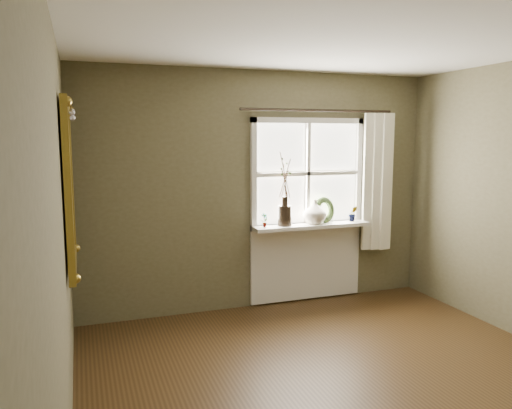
{
  "coord_description": "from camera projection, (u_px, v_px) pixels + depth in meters",
  "views": [
    {
      "loc": [
        -1.88,
        -2.87,
        1.9
      ],
      "look_at": [
        -0.31,
        1.55,
        1.25
      ],
      "focal_mm": 35.0,
      "sensor_mm": 36.0,
      "label": 1
    }
  ],
  "objects": [
    {
      "name": "floor",
      "position": [
        369.0,
        404.0,
        3.56
      ],
      "size": [
        4.5,
        4.5,
        0.0
      ],
      "primitive_type": "plane",
      "color": "#372411",
      "rests_on": "ground"
    },
    {
      "name": "ceiling",
      "position": [
        382.0,
        26.0,
        3.21
      ],
      "size": [
        4.5,
        4.5,
        0.0
      ],
      "primitive_type": "plane",
      "color": "silver",
      "rests_on": "ground"
    },
    {
      "name": "wall_back",
      "position": [
        260.0,
        190.0,
        5.53
      ],
      "size": [
        4.0,
        0.1,
        2.6
      ],
      "primitive_type": "cube",
      "color": "brown",
      "rests_on": "ground"
    },
    {
      "name": "wall_left",
      "position": [
        50.0,
        247.0,
        2.7
      ],
      "size": [
        0.1,
        4.5,
        2.6
      ],
      "primitive_type": "cube",
      "color": "brown",
      "rests_on": "ground"
    },
    {
      "name": "window_frame",
      "position": [
        308.0,
        173.0,
        5.62
      ],
      "size": [
        1.36,
        0.06,
        1.24
      ],
      "color": "silver",
      "rests_on": "wall_back"
    },
    {
      "name": "window_sill",
      "position": [
        311.0,
        226.0,
        5.6
      ],
      "size": [
        1.36,
        0.26,
        0.04
      ],
      "primitive_type": "cube",
      "color": "silver",
      "rests_on": "wall_back"
    },
    {
      "name": "window_apron",
      "position": [
        306.0,
        262.0,
        5.76
      ],
      "size": [
        1.36,
        0.04,
        0.88
      ],
      "primitive_type": "cube",
      "color": "silver",
      "rests_on": "ground"
    },
    {
      "name": "dark_jug",
      "position": [
        285.0,
        216.0,
        5.48
      ],
      "size": [
        0.17,
        0.17,
        0.22
      ],
      "primitive_type": "cylinder",
      "rotation": [
        0.0,
        0.0,
        0.13
      ],
      "color": "black",
      "rests_on": "window_sill"
    },
    {
      "name": "cream_vase",
      "position": [
        315.0,
        212.0,
        5.59
      ],
      "size": [
        0.33,
        0.33,
        0.27
      ],
      "primitive_type": "imported",
      "rotation": [
        0.0,
        0.0,
        -0.32
      ],
      "color": "beige",
      "rests_on": "window_sill"
    },
    {
      "name": "wreath",
      "position": [
        324.0,
        213.0,
        5.68
      ],
      "size": [
        0.33,
        0.23,
        0.31
      ],
      "primitive_type": "torus",
      "rotation": [
        1.36,
        0.0,
        0.35
      ],
      "color": "#2A3D1B",
      "rests_on": "window_sill"
    },
    {
      "name": "potted_plant_left",
      "position": [
        264.0,
        220.0,
        5.4
      ],
      "size": [
        0.1,
        0.08,
        0.15
      ],
      "primitive_type": "imported",
      "rotation": [
        0.0,
        0.0,
        0.38
      ],
      "color": "#2A3D1B",
      "rests_on": "window_sill"
    },
    {
      "name": "potted_plant_right",
      "position": [
        353.0,
        214.0,
        5.76
      ],
      "size": [
        0.12,
        0.11,
        0.18
      ],
      "primitive_type": "imported",
      "rotation": [
        0.0,
        0.0,
        -0.32
      ],
      "color": "#2A3D1B",
      "rests_on": "window_sill"
    },
    {
      "name": "curtain",
      "position": [
        376.0,
        182.0,
        5.83
      ],
      "size": [
        0.36,
        0.12,
        1.59
      ],
      "primitive_type": "cube",
      "color": "white",
      "rests_on": "wall_back"
    },
    {
      "name": "curtain_rod",
      "position": [
        319.0,
        110.0,
        5.51
      ],
      "size": [
        1.84,
        0.03,
        0.03
      ],
      "primitive_type": "cylinder",
      "rotation": [
        0.0,
        1.57,
        0.0
      ],
      "color": "black",
      "rests_on": "wall_back"
    },
    {
      "name": "gilt_mirror",
      "position": [
        69.0,
        185.0,
        3.91
      ],
      "size": [
        0.1,
        1.12,
        1.33
      ],
      "color": "white",
      "rests_on": "wall_left"
    }
  ]
}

